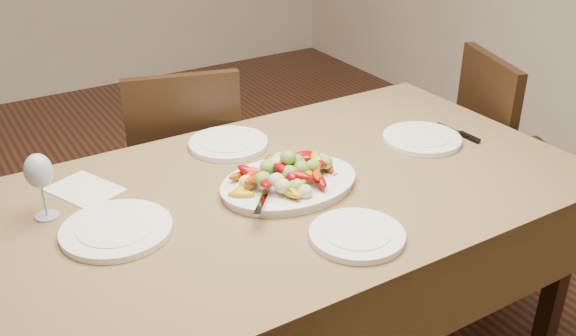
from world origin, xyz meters
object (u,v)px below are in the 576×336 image
Objects in this scene: plate_right at (422,139)px; wine_glass at (41,185)px; dining_table at (288,287)px; serving_platter at (289,185)px; plate_left at (117,230)px; plate_near at (357,235)px; chair_right at (519,163)px; plate_far at (228,144)px; chair_far at (183,170)px.

plate_right is 1.24m from wine_glass.
serving_platter is at bearing -109.87° from dining_table.
plate_left and plate_near have the same top height.
dining_table is 1.94× the size of chair_right.
plate_right is at bearing -28.15° from plate_far.
dining_table is 0.79m from chair_far.
chair_right is 3.52× the size of plate_far.
chair_far is 3.52× the size of plate_far.
wine_glass is at bearing -166.97° from plate_far.
wine_glass is at bearing 58.59° from chair_far.
serving_platter is at bearing 91.94° from plate_near.
plate_left is at bearing 176.26° from serving_platter.
chair_far is 3.52× the size of plate_right.
wine_glass is (-1.86, 0.10, 0.39)m from chair_right.
wine_glass reaches higher than plate_left.
wine_glass reaches higher than dining_table.
chair_right reaches higher than plate_left.
plate_left reaches higher than dining_table.
plate_right is at bearing 144.46° from chair_far.
dining_table is at bearing 108.20° from chair_far.
plate_near reaches higher than dining_table.
wine_glass is (-0.67, 0.54, 0.09)m from plate_near.
plate_near is 0.86m from wine_glass.
dining_table is at bearing 91.01° from plate_near.
chair_far is at bearing 128.42° from plate_right.
dining_table is 0.52m from plate_far.
chair_far is 1.00× the size of chair_right.
plate_near is (0.04, -1.12, 0.29)m from chair_far.
wine_glass reaches higher than plate_near.
plate_far reaches higher than dining_table.
serving_platter reaches higher than plate_left.
plate_left is 1.17× the size of plate_near.
plate_left is at bearing -146.70° from plate_far.
plate_left is 0.64m from plate_near.
plate_right and plate_far have the same top height.
plate_near is 1.23× the size of wine_glass.
serving_platter is at bearing 114.65° from chair_right.
plate_right is (0.56, 0.03, 0.39)m from dining_table.
plate_near is at bearing -38.77° from wine_glass.
chair_right is at bearing 167.13° from chair_far.
plate_near is at bearing -87.38° from plate_far.
chair_right is 2.28× the size of serving_platter.
dining_table is 6.81× the size of plate_right.
plate_right is at bearing -7.81° from wine_glass.
chair_far reaches higher than dining_table.
plate_far is at bearing 106.58° from chair_far.
plate_far is at bearing 92.62° from plate_near.
chair_right is 3.21× the size of plate_left.
wine_glass is (-0.64, -0.15, 0.09)m from plate_far.
chair_right is 4.64× the size of wine_glass.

